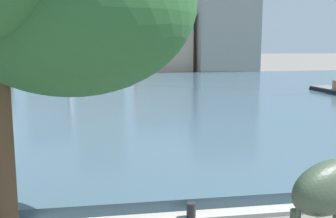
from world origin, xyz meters
TOP-DOWN VIEW (x-y plane):
  - harbor_water at (0.00, 30.24)m, footprint 81.82×44.83m
  - mooring_bollard at (0.86, 7.43)m, footprint 0.24×0.24m
  - townhouse_end_terrace at (-8.56, 57.85)m, footprint 5.54×8.15m
  - townhouse_corner_house at (-1.47, 55.51)m, footprint 6.67×6.28m
  - townhouse_wide_warehouse at (7.65, 57.25)m, footprint 8.09×6.77m
  - townhouse_narrow_midrow at (16.54, 55.37)m, footprint 8.74×7.12m

SIDE VIEW (x-z plane):
  - harbor_water at x=0.00m, z-range 0.00..0.44m
  - mooring_bollard at x=0.86m, z-range 0.00..0.50m
  - townhouse_wide_warehouse at x=7.65m, z-range 0.01..8.67m
  - townhouse_end_terrace at x=-8.56m, z-range 0.01..9.67m
  - townhouse_narrow_midrow at x=16.54m, z-range 0.02..12.94m
  - townhouse_corner_house at x=-1.47m, z-range 0.02..13.44m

